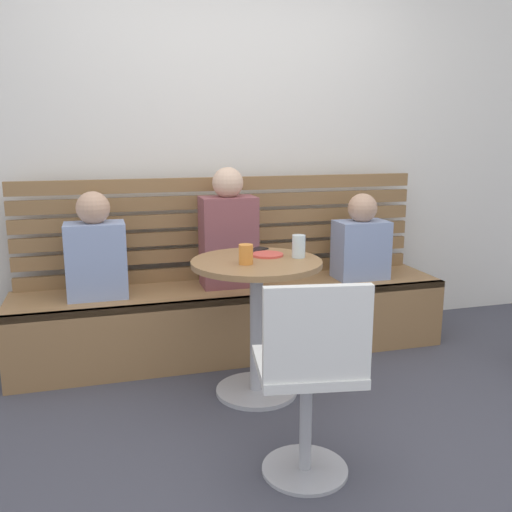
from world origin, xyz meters
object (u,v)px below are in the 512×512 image
Objects in this scene: person_child_middle at (361,242)px; person_child_left at (96,251)px; booth_bench at (235,319)px; white_chair at (310,374)px; cafe_table at (257,301)px; plate_small at (267,255)px; cup_glass_tall at (299,246)px; cup_tumbler_orange at (246,254)px; person_adult at (228,234)px; phone_on_table at (256,250)px.

person_child_left is at bearing 179.37° from person_child_middle.
white_chair is (-0.04, -1.41, 0.24)m from booth_bench.
cafe_table is 1.06m from person_child_middle.
cafe_table is at bearing 88.86° from white_chair.
cup_glass_tall is at bearing -30.04° from plate_small.
cup_tumbler_orange is (-0.07, -0.07, 0.27)m from cafe_table.
booth_bench is at bearing 81.35° from cup_tumbler_orange.
person_adult reaches higher than person_child_middle.
person_child_left is 1.02m from plate_small.
phone_on_table is (0.08, 1.05, 0.28)m from white_chair.
cafe_table is 1.19× the size of person_child_left.
white_chair is 5.00× the size of plate_small.
booth_bench is 0.66m from cafe_table.
booth_bench is 0.63m from phone_on_table.
cup_tumbler_orange is at bearing -98.65° from booth_bench.
cup_tumbler_orange is 0.31m from cup_glass_tall.
booth_bench is 0.96m from person_child_left.
cup_tumbler_orange is at bearing -137.76° from cafe_table.
white_chair is 0.95m from plate_small.
person_adult reaches higher than booth_bench.
person_child_left is 0.94m from phone_on_table.
person_child_middle is at bearing -104.74° from phone_on_table.
cafe_table is 0.87× the size of white_chair.
booth_bench is at bearing 0.19° from person_child_left.
person_child_left reaches higher than cafe_table.
booth_bench is at bearing 87.52° from cafe_table.
cup_tumbler_orange is at bearing -96.01° from person_adult.
cup_tumbler_orange is at bearing -166.99° from cup_glass_tall.
white_chair is at bearing -90.59° from person_adult.
phone_on_table is at bearing -79.96° from person_adult.
booth_bench is 1.43m from white_chair.
booth_bench is 19.29× the size of phone_on_table.
person_adult is at bearing 83.99° from cup_tumbler_orange.
cup_glass_tall reaches higher than cup_tumbler_orange.
white_chair reaches higher than booth_bench.
person_adult reaches higher than white_chair.
person_adult is 0.70m from cup_tumbler_orange.
cup_tumbler_orange reaches higher than plate_small.
cup_tumbler_orange is at bearing -42.26° from person_child_left.
person_child_middle is at bearing 41.22° from cup_glass_tall.
cup_tumbler_orange is 0.23m from plate_small.
person_child_left is at bearing 143.56° from cafe_table.
cup_tumbler_orange is 0.71× the size of phone_on_table.
cup_glass_tall is at bearing 177.77° from phone_on_table.
plate_small is (0.09, 0.09, 0.23)m from cafe_table.
phone_on_table is at bearing 74.20° from cafe_table.
cafe_table is 0.34m from phone_on_table.
plate_small is (0.10, 0.90, 0.28)m from white_chair.
person_adult is 0.40m from phone_on_table.
person_child_middle is (0.90, 1.38, 0.22)m from white_chair.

